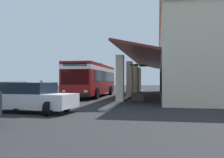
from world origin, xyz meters
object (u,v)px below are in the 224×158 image
at_px(transit_bus, 93,78).
at_px(parked_sedan_tan, 10,91).
at_px(potted_palm, 138,93).
at_px(pedestrian, 41,90).
at_px(parked_sedan_white, 30,97).

height_order(transit_bus, parked_sedan_tan, transit_bus).
bearing_deg(potted_palm, parked_sedan_tan, -84.25).
bearing_deg(parked_sedan_tan, transit_bus, 137.76).
height_order(parked_sedan_tan, pedestrian, pedestrian).
bearing_deg(potted_palm, transit_bus, -134.40).
distance_m(transit_bus, parked_sedan_white, 12.67).
relative_size(parked_sedan_white, potted_palm, 1.60).
relative_size(parked_sedan_white, parked_sedan_tan, 1.01).
height_order(transit_bus, parked_sedan_white, transit_bus).
bearing_deg(transit_bus, potted_palm, 45.60).
distance_m(parked_sedan_white, pedestrian, 4.90).
bearing_deg(potted_palm, pedestrian, -62.95).
xyz_separation_m(transit_bus, pedestrian, (8.01, -1.47, -0.94)).
relative_size(transit_bus, parked_sedan_white, 2.45).
xyz_separation_m(parked_sedan_white, pedestrian, (-4.61, -1.66, 0.17)).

